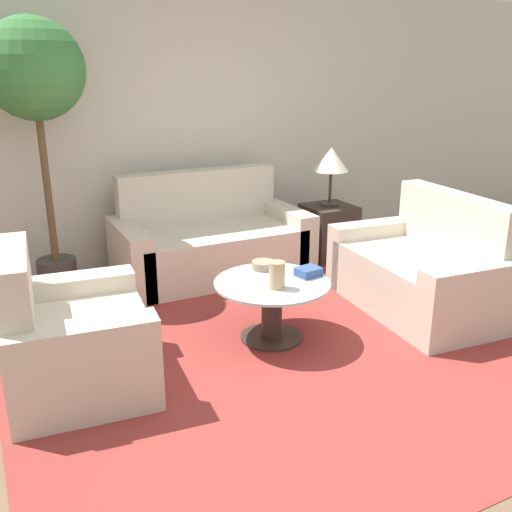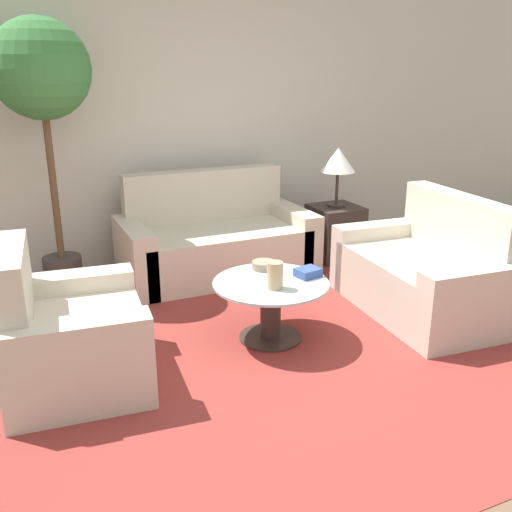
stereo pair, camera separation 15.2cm
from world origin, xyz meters
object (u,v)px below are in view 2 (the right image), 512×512
Objects in this scene: vase at (275,275)px; bowl at (264,265)px; table_lamp at (338,161)px; loveseat at (428,275)px; potted_plant at (42,83)px; armchair at (65,339)px; coffee_table at (271,302)px; sofa_main at (214,242)px; book_stack at (308,272)px.

bowl is at bearing 75.54° from vase.
table_lamp is 3.07× the size of vase.
potted_plant is at bearing -118.87° from loveseat.
armchair is at bearing 175.16° from vase.
bowl is (0.07, 0.26, 0.18)m from coffee_table.
sofa_main is at bearing 87.01° from bowl.
sofa_main is at bearing 85.79° from book_stack.
loveseat reaches higher than book_stack.
sofa_main reaches higher than book_stack.
potted_plant is (0.17, 1.66, 1.44)m from armchair.
coffee_table is 2.52m from potted_plant.
bowl is 0.94× the size of book_stack.
coffee_table is at bearing -95.06° from sofa_main.
sofa_main is 1.97m from loveseat.
book_stack is (-1.10, -1.39, -0.52)m from table_lamp.
table_lamp is 1.80m from bowl.
armchair reaches higher than bowl.
armchair is 2.76m from loveseat.
loveseat is at bearing -85.54° from armchair.
table_lamp is at bearing 40.17° from bowl.
book_stack is (1.68, -0.01, 0.18)m from armchair.
armchair is (-1.53, -1.49, -0.00)m from sofa_main.
armchair reaches higher than vase.
bowl is (1.46, 0.27, 0.18)m from armchair.
coffee_table is (1.40, 0.01, -0.01)m from armchair.
coffee_table is (-0.13, -1.48, -0.01)m from sofa_main.
table_lamp reaches higher than vase.
sofa_main is 1.51m from book_stack.
table_lamp is (0.02, 1.42, 0.69)m from loveseat.
sofa_main is 1.65× the size of armchair.
armchair is 3.18m from table_lamp.
sofa_main is 2.14× the size of coffee_table.
loveseat is 7.91× the size of vase.
bowl is (-1.32, -1.11, -0.52)m from table_lamp.
armchair is at bearing -95.90° from potted_plant.
coffee_table is 0.34m from book_stack.
book_stack is at bearing -47.75° from potted_plant.
book_stack is at bearing 18.95° from vase.
coffee_table is at bearing -84.42° from armchair.
vase is 1.08× the size of bowl.
armchair is 5.61× the size of vase.
vase is (-0.03, -0.12, 0.25)m from coffee_table.
table_lamp reaches higher than loveseat.
vase is (1.19, -1.77, -1.20)m from potted_plant.
table_lamp is 3.32× the size of bowl.
potted_plant is 2.45m from vase.
sofa_main is 0.78× the size of potted_plant.
book_stack reaches higher than bowl.
bowl is (-1.30, 0.31, 0.17)m from loveseat.
armchair is at bearing -153.58° from table_lamp.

